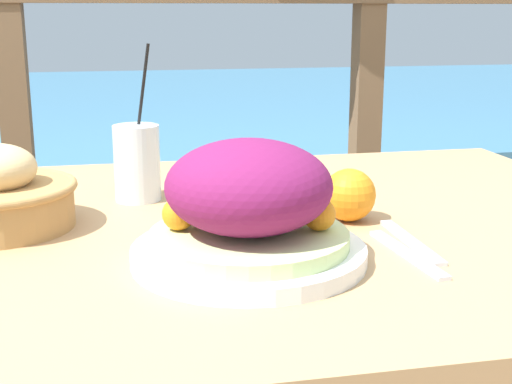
# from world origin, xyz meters

# --- Properties ---
(patio_table) EXTENTS (1.14, 0.90, 0.75)m
(patio_table) POSITION_xyz_m (0.00, 0.00, 0.65)
(patio_table) COLOR tan
(patio_table) RESTS_ON ground_plane
(railing_fence) EXTENTS (2.80, 0.08, 1.15)m
(railing_fence) POSITION_xyz_m (0.00, 0.87, 0.81)
(railing_fence) COLOR brown
(railing_fence) RESTS_ON ground_plane
(sea_backdrop) EXTENTS (12.00, 4.00, 0.54)m
(sea_backdrop) POSITION_xyz_m (0.00, 3.37, 0.27)
(sea_backdrop) COLOR teal
(sea_backdrop) RESTS_ON ground_plane
(salad_plate) EXTENTS (0.28, 0.28, 0.15)m
(salad_plate) POSITION_xyz_m (-0.07, -0.16, 0.81)
(salad_plate) COLOR white
(salad_plate) RESTS_ON patio_table
(drink_glass) EXTENTS (0.07, 0.07, 0.25)m
(drink_glass) POSITION_xyz_m (-0.19, 0.16, 0.81)
(drink_glass) COLOR silver
(drink_glass) RESTS_ON patio_table
(fork) EXTENTS (0.02, 0.18, 0.00)m
(fork) POSITION_xyz_m (0.15, -0.14, 0.75)
(fork) COLOR silver
(fork) RESTS_ON patio_table
(knife) EXTENTS (0.03, 0.18, 0.00)m
(knife) POSITION_xyz_m (0.12, -0.18, 0.75)
(knife) COLOR silver
(knife) RESTS_ON patio_table
(orange_near_basket) EXTENTS (0.08, 0.08, 0.08)m
(orange_near_basket) POSITION_xyz_m (0.10, -0.02, 0.79)
(orange_near_basket) COLOR orange
(orange_near_basket) RESTS_ON patio_table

